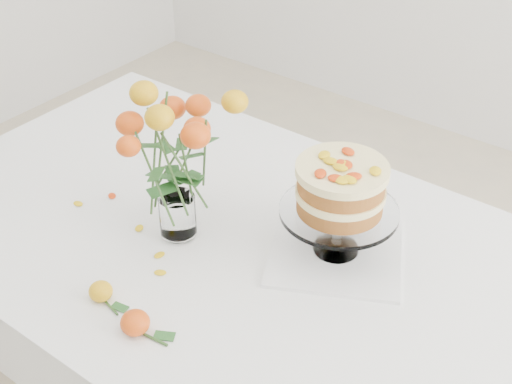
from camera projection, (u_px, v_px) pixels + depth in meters
table at (211, 255)px, 1.64m from camera, size 1.43×0.93×0.76m
napkin at (336, 251)px, 1.52m from camera, size 0.37×0.37×0.01m
cake_stand at (340, 193)px, 1.43m from camera, size 0.25×0.25×0.22m
rose_vase at (172, 142)px, 1.44m from camera, size 0.32×0.32×0.41m
loose_rose_near at (101, 291)px, 1.40m from camera, size 0.08×0.05×0.04m
loose_rose_far at (135, 323)px, 1.32m from camera, size 0.10×0.06×0.05m
stray_petal_a at (139, 228)px, 1.59m from camera, size 0.03×0.02×0.00m
stray_petal_b at (159, 255)px, 1.51m from camera, size 0.03×0.02×0.00m
stray_petal_c at (160, 273)px, 1.47m from camera, size 0.03×0.02×0.00m
stray_petal_d at (112, 196)px, 1.69m from camera, size 0.03×0.02×0.00m
stray_petal_e at (78, 204)px, 1.67m from camera, size 0.03×0.02×0.00m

